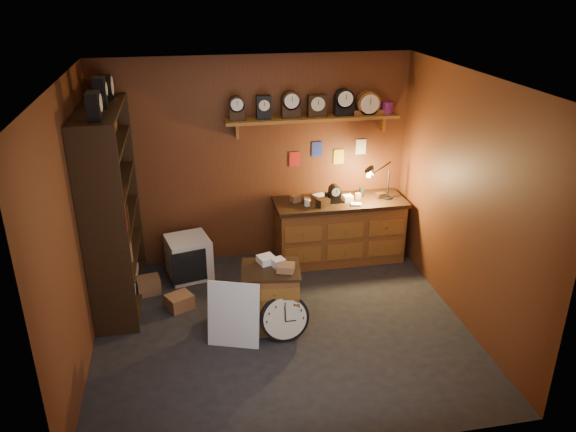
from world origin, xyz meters
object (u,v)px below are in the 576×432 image
at_px(low_cabinet, 271,295).
at_px(big_round_clock, 285,318).
at_px(shelving_unit, 108,201).
at_px(workbench, 339,227).

bearing_deg(low_cabinet, big_round_clock, -62.76).
xyz_separation_m(shelving_unit, big_round_clock, (1.79, -1.18, -1.00)).
xyz_separation_m(workbench, low_cabinet, (-1.15, -1.41, -0.09)).
relative_size(workbench, big_round_clock, 3.30).
bearing_deg(big_round_clock, shelving_unit, 146.51).
xyz_separation_m(workbench, big_round_clock, (-1.06, -1.68, -0.22)).
bearing_deg(low_cabinet, shelving_unit, 159.16).
distance_m(low_cabinet, big_round_clock, 0.32).
height_order(low_cabinet, big_round_clock, low_cabinet).
bearing_deg(low_cabinet, workbench, 58.15).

